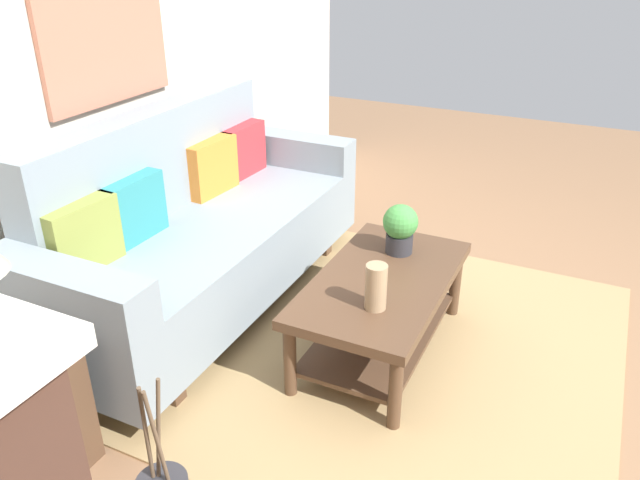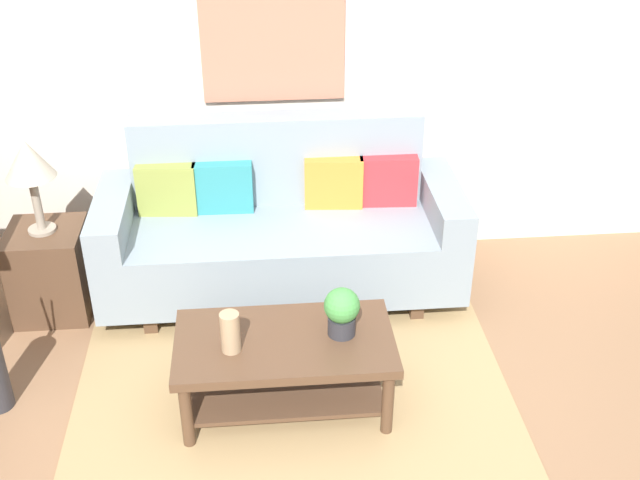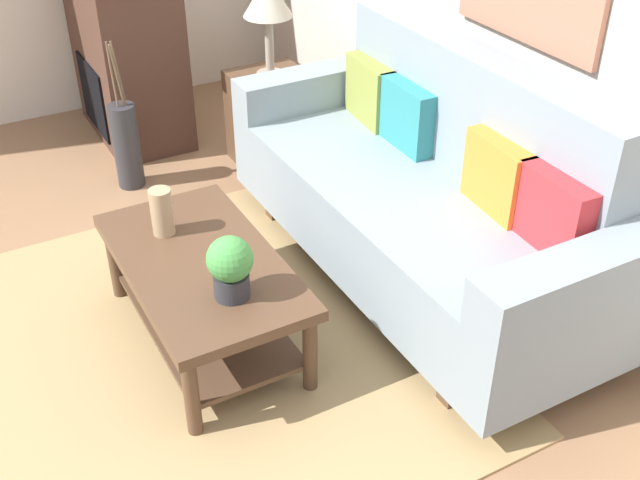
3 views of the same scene
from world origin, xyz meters
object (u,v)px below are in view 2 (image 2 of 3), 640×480
throw_pillow_crimson (388,180)px  tabletop_vase (230,332)px  coffee_table (285,357)px  side_table (51,271)px  framed_painting (273,38)px  potted_plant_tabletop (342,311)px  table_lamp (29,163)px  throw_pillow_teal (223,187)px  throw_pillow_orange (334,183)px  couch (281,230)px  throw_pillow_olive (167,189)px

throw_pillow_crimson → tabletop_vase: size_ratio=1.69×
coffee_table → side_table: side_table is taller
side_table → framed_painting: size_ratio=0.64×
throw_pillow_crimson → potted_plant_tabletop: size_ratio=1.37×
throw_pillow_crimson → framed_painting: size_ratio=0.41×
throw_pillow_crimson → tabletop_vase: throw_pillow_crimson is taller
table_lamp → framed_painting: size_ratio=0.65×
tabletop_vase → potted_plant_tabletop: size_ratio=0.81×
throw_pillow_teal → throw_pillow_orange: size_ratio=1.00×
throw_pillow_orange → tabletop_vase: throw_pillow_orange is taller
throw_pillow_orange → coffee_table: (-0.37, -1.22, -0.37)m
throw_pillow_orange → framed_painting: framed_painting is taller
couch → side_table: (-1.40, -0.11, -0.15)m
side_table → tabletop_vase: bearing=-43.6°
framed_painting → potted_plant_tabletop: bearing=-80.6°
throw_pillow_teal → framed_painting: bearing=45.0°
throw_pillow_orange → throw_pillow_crimson: size_ratio=1.00×
coffee_table → throw_pillow_teal: bearing=104.1°
throw_pillow_teal → throw_pillow_orange: (0.68, 0.00, 0.00)m
framed_painting → throw_pillow_crimson: bearing=-26.6°
throw_pillow_crimson → framed_painting: (-0.68, 0.34, 0.81)m
throw_pillow_orange → potted_plant_tabletop: throw_pillow_orange is taller
throw_pillow_orange → coffee_table: throw_pillow_orange is taller
throw_pillow_olive → side_table: throw_pillow_olive is taller
couch → side_table: couch is taller
throw_pillow_orange → potted_plant_tabletop: (-0.09, -1.20, -0.11)m
couch → throw_pillow_orange: couch is taller
table_lamp → framed_painting: bearing=22.5°
couch → framed_painting: (0.00, 0.47, 1.06)m
couch → throw_pillow_crimson: (0.68, 0.13, 0.25)m
throw_pillow_olive → side_table: size_ratio=0.64×
throw_pillow_crimson → table_lamp: (-2.08, -0.24, 0.31)m
potted_plant_tabletop → throw_pillow_orange: bearing=85.9°
potted_plant_tabletop → throw_pillow_olive: bearing=127.9°
throw_pillow_olive → side_table: 0.85m
table_lamp → side_table: bearing=0.0°
coffee_table → side_table: (-1.36, 0.99, -0.03)m
throw_pillow_crimson → couch: bearing=-169.5°
coffee_table → framed_painting: (0.03, 1.56, 1.18)m
potted_plant_tabletop → throw_pillow_teal: bearing=116.3°
tabletop_vase → throw_pillow_teal: bearing=92.0°
throw_pillow_olive → side_table: (-0.72, -0.24, -0.40)m
throw_pillow_olive → coffee_table: size_ratio=0.33×
throw_pillow_olive → throw_pillow_teal: bearing=0.0°
throw_pillow_olive → throw_pillow_orange: 1.02m
throw_pillow_crimson → coffee_table: size_ratio=0.33×
couch → throw_pillow_olive: (-0.68, 0.13, 0.25)m
throw_pillow_olive → framed_painting: size_ratio=0.41×
throw_pillow_crimson → throw_pillow_orange: bearing=180.0°
couch → tabletop_vase: size_ratio=10.30×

